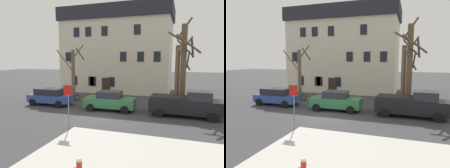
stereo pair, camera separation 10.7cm
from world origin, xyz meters
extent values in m
plane|color=#38383A|center=(0.00, 0.00, 0.00)|extent=(120.00, 120.00, 0.00)
cube|color=beige|center=(-2.63, 13.87, 4.80)|extent=(14.58, 7.16, 9.60)
cube|color=#23262D|center=(-2.63, 13.87, 10.49)|extent=(15.08, 7.66, 1.77)
cube|color=#2D231E|center=(-3.08, 10.24, 1.05)|extent=(1.10, 0.12, 2.10)
cube|color=black|center=(-7.65, 10.25, 1.60)|extent=(0.80, 0.08, 1.20)
cube|color=black|center=(-5.17, 10.25, 1.60)|extent=(0.80, 0.08, 1.20)
cube|color=black|center=(-4.90, 10.25, 1.60)|extent=(0.80, 0.08, 1.20)
cube|color=black|center=(-2.34, 10.25, 1.60)|extent=(0.80, 0.08, 1.20)
cube|color=black|center=(-8.51, 10.25, 4.80)|extent=(0.80, 0.08, 1.20)
cube|color=black|center=(-0.81, 10.25, 4.80)|extent=(0.80, 0.08, 1.20)
cube|color=black|center=(1.36, 10.25, 4.80)|extent=(0.80, 0.08, 1.20)
cube|color=black|center=(3.32, 10.25, 4.80)|extent=(0.80, 0.08, 1.20)
cube|color=black|center=(-7.21, 10.25, 8.00)|extent=(0.80, 0.08, 1.20)
cube|color=black|center=(-5.51, 10.25, 8.00)|extent=(0.80, 0.08, 1.20)
cube|color=black|center=(-3.27, 10.25, 8.00)|extent=(0.80, 0.08, 1.20)
cube|color=black|center=(0.90, 10.25, 8.00)|extent=(0.80, 0.08, 1.20)
cylinder|color=brown|center=(-5.41, 5.96, 2.76)|extent=(0.40, 0.40, 5.52)
cylinder|color=brown|center=(-5.46, 6.82, 5.05)|extent=(1.84, 0.24, 2.16)
cylinder|color=brown|center=(-4.53, 5.95, 5.08)|extent=(0.15, 1.85, 1.35)
cylinder|color=brown|center=(-5.85, 4.84, 4.45)|extent=(2.37, 1.04, 2.15)
cylinder|color=brown|center=(5.77, 5.38, 2.89)|extent=(0.42, 0.42, 5.78)
cylinder|color=brown|center=(6.35, 4.87, 4.49)|extent=(1.19, 1.34, 1.93)
cylinder|color=brown|center=(6.33, 6.01, 5.60)|extent=(1.45, 1.32, 1.95)
cylinder|color=brown|center=(6.38, 4.73, 5.48)|extent=(1.45, 1.39, 1.39)
cylinder|color=brown|center=(6.65, 5.46, 4.45)|extent=(0.32, 1.88, 1.61)
cylinder|color=brown|center=(6.27, 5.02, 3.80)|extent=(0.52, 0.52, 7.60)
cylinder|color=brown|center=(6.97, 4.90, 5.52)|extent=(0.44, 1.56, 1.74)
cylinder|color=brown|center=(6.64, 4.02, 5.81)|extent=(2.15, 0.94, 1.66)
cylinder|color=brown|center=(6.25, 5.62, 7.28)|extent=(1.38, 0.24, 2.01)
cylinder|color=brown|center=(5.72, 4.25, 6.36)|extent=(1.71, 1.31, 1.25)
cube|color=#2D4799|center=(-6.06, 2.48, 0.67)|extent=(4.35, 1.77, 0.71)
cube|color=#1E232B|center=(-6.14, 2.48, 1.34)|extent=(2.70, 1.56, 0.62)
cylinder|color=black|center=(-4.58, 3.36, 0.34)|extent=(0.68, 0.22, 0.68)
cylinder|color=black|center=(-4.58, 1.60, 0.34)|extent=(0.68, 0.22, 0.68)
cylinder|color=black|center=(-7.53, 3.36, 0.34)|extent=(0.68, 0.22, 0.68)
cylinder|color=black|center=(-7.53, 1.60, 0.34)|extent=(0.68, 0.22, 0.68)
cube|color=#2D6B42|center=(0.24, 2.30, 0.73)|extent=(4.54, 1.97, 0.83)
cube|color=#1E232B|center=(0.24, 2.30, 1.44)|extent=(2.12, 1.64, 0.58)
cylinder|color=black|center=(1.72, 3.25, 0.34)|extent=(0.69, 0.25, 0.68)
cylinder|color=black|center=(1.80, 1.49, 0.34)|extent=(0.69, 0.25, 0.68)
cylinder|color=black|center=(-1.32, 3.11, 0.34)|extent=(0.69, 0.25, 0.68)
cylinder|color=black|center=(-1.23, 1.35, 0.34)|extent=(0.69, 0.25, 0.68)
cube|color=black|center=(6.54, 2.33, 0.86)|extent=(5.54, 2.04, 1.07)
cube|color=#1E232B|center=(7.53, 2.32, 1.74)|extent=(1.79, 1.74, 0.70)
cube|color=black|center=(5.32, 2.35, 1.49)|extent=(2.90, 1.92, 0.20)
cylinder|color=black|center=(8.43, 3.27, 0.34)|extent=(0.68, 0.23, 0.68)
cylinder|color=black|center=(8.39, 1.33, 0.34)|extent=(0.68, 0.23, 0.68)
cylinder|color=black|center=(4.68, 3.34, 0.34)|extent=(0.68, 0.23, 0.68)
cylinder|color=black|center=(4.65, 1.39, 0.34)|extent=(0.68, 0.23, 0.68)
sphere|color=silver|center=(2.69, -8.21, 0.75)|extent=(0.21, 0.21, 0.21)
cylinder|color=silver|center=(2.53, -8.21, 0.46)|extent=(0.10, 0.09, 0.09)
cylinder|color=slate|center=(-0.56, -3.41, 1.44)|extent=(0.07, 0.07, 2.88)
cube|color=red|center=(-0.56, -3.43, 2.58)|extent=(0.60, 0.03, 0.60)
cube|color=#1E8C38|center=(-0.56, -3.39, 2.83)|extent=(0.76, 0.02, 0.18)
torus|color=black|center=(-4.48, 5.02, 0.36)|extent=(0.71, 0.10, 0.71)
torus|color=black|center=(-5.52, 5.09, 0.36)|extent=(0.71, 0.10, 0.71)
cylinder|color=black|center=(-5.00, 5.06, 0.58)|extent=(1.00, 0.11, 0.19)
cylinder|color=black|center=(-5.20, 5.07, 0.81)|extent=(0.09, 0.04, 0.45)
camera|label=1|loc=(6.29, -14.93, 4.60)|focal=33.68mm
camera|label=2|loc=(6.39, -14.90, 4.60)|focal=33.68mm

